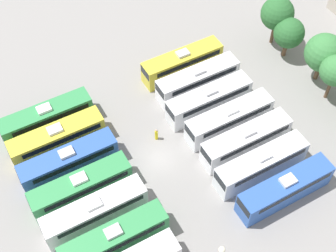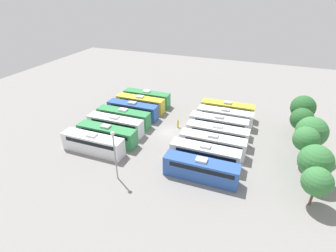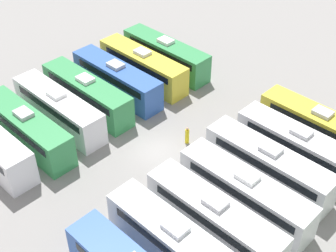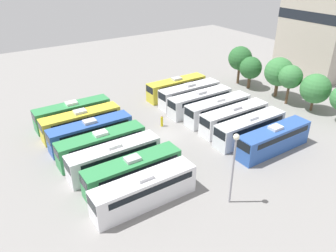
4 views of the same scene
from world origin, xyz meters
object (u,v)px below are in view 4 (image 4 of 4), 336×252
(bus_1, at_px, (82,122))
(tree_2, at_px, (279,72))
(bus_13, at_px, (274,139))
(tree_4, at_px, (315,89))
(bus_8, at_px, (190,94))
(bus_5, at_px, (133,171))
(bus_2, at_px, (91,132))
(bus_12, at_px, (250,128))
(bus_11, at_px, (234,117))
(bus_10, at_px, (218,109))
(bus_6, at_px, (145,190))
(bus_9, at_px, (200,101))
(bus_0, at_px, (73,113))
(light_pole, at_px, (234,158))
(tree_0, at_px, (240,58))
(tree_3, at_px, (291,77))
(tree_1, at_px, (251,68))
(depot_building, at_px, (319,20))
(bus_3, at_px, (102,145))
(bus_7, at_px, (177,87))
(bus_4, at_px, (115,157))
(worker_person, at_px, (162,121))

(bus_1, distance_m, tree_2, 33.74)
(bus_13, height_order, tree_4, tree_4)
(bus_8, bearing_deg, bus_5, -51.91)
(bus_8, relative_size, tree_4, 1.80)
(bus_2, xyz_separation_m, bus_12, (10.52, 18.12, 0.00))
(bus_11, height_order, tree_4, tree_4)
(bus_1, height_order, bus_10, same)
(bus_6, bearing_deg, bus_1, 179.80)
(bus_9, bearing_deg, bus_0, -110.85)
(bus_0, bearing_deg, bus_5, 1.57)
(bus_2, relative_size, tree_4, 1.80)
(bus_8, distance_m, bus_10, 7.15)
(bus_5, xyz_separation_m, light_pole, (7.87, 6.65, 3.61))
(tree_0, bearing_deg, tree_3, -1.09)
(tree_1, bearing_deg, bus_11, -52.96)
(bus_8, height_order, depot_building, depot_building)
(bus_6, bearing_deg, light_pole, 57.84)
(bus_3, bearing_deg, tree_1, 101.99)
(tree_1, relative_size, tree_3, 0.89)
(bus_7, height_order, tree_4, tree_4)
(bus_7, relative_size, bus_13, 1.00)
(bus_6, relative_size, bus_7, 1.00)
(bus_2, xyz_separation_m, bus_8, (-3.59, 18.67, 0.00))
(bus_2, relative_size, bus_4, 1.00)
(bus_0, relative_size, bus_2, 1.00)
(bus_2, distance_m, bus_8, 19.02)
(light_pole, xyz_separation_m, tree_3, (-13.03, 24.92, -0.66))
(bus_6, bearing_deg, depot_building, 108.12)
(tree_2, bearing_deg, bus_2, -93.99)
(worker_person, bearing_deg, bus_6, -38.26)
(bus_9, height_order, tree_0, tree_0)
(depot_building, bearing_deg, worker_person, -86.04)
(bus_1, xyz_separation_m, bus_6, (17.58, -0.06, 0.00))
(bus_13, relative_size, tree_4, 1.80)
(bus_0, height_order, bus_1, same)
(tree_0, bearing_deg, tree_2, 5.77)
(bus_0, relative_size, tree_1, 1.84)
(bus_11, bearing_deg, bus_9, -176.47)
(bus_6, xyz_separation_m, tree_2, (-11.70, 33.17, 2.73))
(tree_0, bearing_deg, bus_2, -79.24)
(bus_1, xyz_separation_m, tree_1, (0.38, 32.14, 2.13))
(bus_2, xyz_separation_m, depot_building, (-1.76, 48.16, 9.27))
(bus_1, xyz_separation_m, tree_0, (-2.57, 32.25, 3.19))
(bus_2, bearing_deg, bus_11, 69.14)
(bus_0, bearing_deg, bus_1, 0.27)
(bus_11, distance_m, light_pole, 16.57)
(bus_1, relative_size, tree_0, 1.52)
(bus_4, xyz_separation_m, tree_0, (-13.14, 32.25, 3.19))
(bus_5, relative_size, tree_4, 1.80)
(bus_10, xyz_separation_m, tree_2, (-1.25, 14.52, 2.73))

